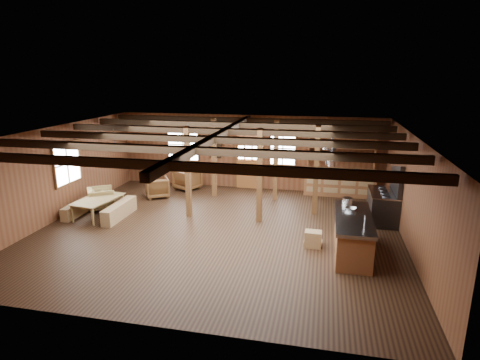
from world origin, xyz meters
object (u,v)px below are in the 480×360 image
object	(u,v)px
armchair_b	(187,179)
commercial_range	(385,201)
dining_table	(100,208)
armchair_a	(157,187)
armchair_c	(101,199)
kitchen_island	(352,234)

from	to	relation	value
armchair_b	commercial_range	bearing A→B (deg)	-168.51
dining_table	armchair_a	world-z (taller)	armchair_a
armchair_b	armchair_c	distance (m)	3.42
commercial_range	armchair_a	size ratio (longest dim) A/B	2.45
dining_table	armchair_c	distance (m)	0.69
dining_table	armchair_b	distance (m)	3.80
kitchen_island	armchair_b	distance (m)	7.34
armchair_a	armchair_b	distance (m)	1.38
armchair_c	armchair_a	bearing A→B (deg)	-73.12
dining_table	armchair_a	xyz separation A→B (m)	(0.94, 2.24, 0.07)
armchair_b	armchair_c	xyz separation A→B (m)	(-1.96, -2.80, -0.02)
armchair_a	armchair_b	xyz separation A→B (m)	(0.71, 1.19, 0.03)
kitchen_island	dining_table	size ratio (longest dim) A/B	1.55
armchair_a	armchair_b	bearing A→B (deg)	-151.61
commercial_range	kitchen_island	bearing A→B (deg)	-113.36
dining_table	armchair_b	bearing A→B (deg)	-18.25
armchair_b	kitchen_island	bearing A→B (deg)	170.53
kitchen_island	armchair_c	size ratio (longest dim) A/B	3.15
dining_table	commercial_range	bearing A→B (deg)	-73.03
kitchen_island	armchair_c	bearing A→B (deg)	168.36
dining_table	armchair_a	distance (m)	2.43
armchair_a	armchair_c	xyz separation A→B (m)	(-1.24, -1.61, 0.00)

